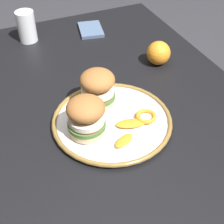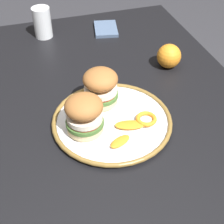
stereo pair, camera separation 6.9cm
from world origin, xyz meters
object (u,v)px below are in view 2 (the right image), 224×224
object	(u,v)px
dining_table	(121,151)
sandwich_half_left	(84,114)
sandwich_half_right	(101,86)
dinner_plate	(112,121)
whole_orange	(169,56)
drinking_glass	(43,24)

from	to	relation	value
dining_table	sandwich_half_left	size ratio (longest dim) A/B	10.24
dining_table	sandwich_half_right	xyz separation A→B (m)	(0.09, 0.03, 0.17)
dinner_plate	whole_orange	size ratio (longest dim) A/B	4.08
dinner_plate	sandwich_half_left	distance (m)	0.10
drinking_glass	dinner_plate	bearing A→B (deg)	-168.98
drinking_glass	whole_orange	world-z (taller)	drinking_glass
sandwich_half_left	whole_orange	world-z (taller)	sandwich_half_left
sandwich_half_right	drinking_glass	bearing A→B (deg)	11.85
sandwich_half_right	drinking_glass	distance (m)	0.46
drinking_glass	sandwich_half_right	bearing A→B (deg)	-168.15
dining_table	dinner_plate	distance (m)	0.12
drinking_glass	sandwich_half_left	bearing A→B (deg)	-177.18
dinner_plate	sandwich_half_right	xyz separation A→B (m)	(0.08, 0.01, 0.06)
drinking_glass	whole_orange	bearing A→B (deg)	-131.99
dinner_plate	whole_orange	world-z (taller)	whole_orange
dinner_plate	whole_orange	distance (m)	0.33
dinner_plate	sandwich_half_left	xyz separation A→B (m)	(-0.02, 0.08, 0.06)
dinner_plate	whole_orange	bearing A→B (deg)	-51.03
dining_table	whole_orange	size ratio (longest dim) A/B	17.23
dining_table	sandwich_half_left	distance (m)	0.20
sandwich_half_left	whole_orange	xyz separation A→B (m)	(0.22, -0.33, -0.03)
whole_orange	sandwich_half_right	bearing A→B (deg)	116.05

